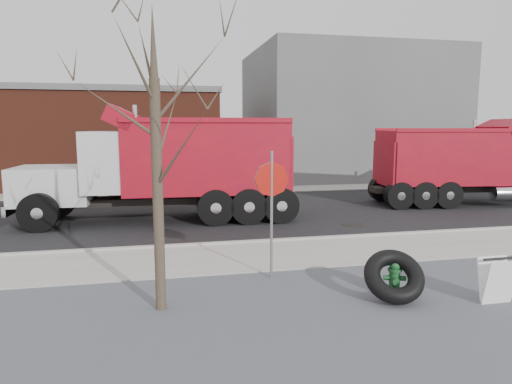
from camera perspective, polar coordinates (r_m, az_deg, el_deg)
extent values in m
plane|color=#383328|center=(11.38, 4.62, -8.25)|extent=(120.00, 120.00, 0.00)
cube|color=slate|center=(8.28, 11.86, -14.71)|extent=(60.00, 5.00, 0.03)
cube|color=#9E9B93|center=(11.60, 4.26, -7.77)|extent=(60.00, 2.50, 0.06)
cube|color=#9E9B93|center=(12.80, 2.61, -6.12)|extent=(60.00, 0.15, 0.11)
cube|color=black|center=(17.34, -1.39, -2.49)|extent=(60.00, 9.40, 0.02)
cube|color=#9E9B93|center=(22.89, -4.07, 0.14)|extent=(60.00, 2.00, 0.06)
cube|color=slate|center=(30.95, 11.16, 9.45)|extent=(12.00, 10.00, 8.00)
cube|color=maroon|center=(28.29, -26.27, 5.87)|extent=(20.00, 8.00, 5.00)
cube|color=slate|center=(28.35, -26.61, 11.22)|extent=(20.20, 8.20, 0.30)
cylinder|color=#382D23|center=(7.94, -12.16, -0.78)|extent=(0.18, 0.18, 4.00)
cone|color=#382D23|center=(7.97, -12.75, 18.03)|extent=(0.14, 0.14, 1.20)
cylinder|color=#256130|center=(9.27, 16.84, -12.28)|extent=(0.39, 0.39, 0.05)
cylinder|color=#256130|center=(9.18, 16.91, -10.72)|extent=(0.20, 0.20, 0.53)
cylinder|color=#256130|center=(9.11, 16.97, -9.29)|extent=(0.27, 0.27, 0.04)
sphere|color=#256130|center=(9.08, 16.99, -8.76)|extent=(0.21, 0.21, 0.21)
cylinder|color=#256130|center=(9.06, 17.02, -8.22)|extent=(0.04, 0.04, 0.05)
cylinder|color=#256130|center=(9.13, 15.98, -10.25)|extent=(0.13, 0.13, 0.10)
cylinder|color=#256130|center=(9.19, 17.87, -10.23)|extent=(0.13, 0.13, 0.10)
cylinder|color=#256130|center=(9.02, 17.09, -10.65)|extent=(0.16, 0.14, 0.13)
torus|color=black|center=(8.88, 16.87, -10.05)|extent=(1.29, 1.22, 0.97)
cylinder|color=gray|center=(9.53, 1.95, -3.04)|extent=(0.06, 0.06, 2.72)
cylinder|color=#B7140D|center=(9.41, 1.97, 1.60)|extent=(0.74, 0.09, 0.74)
cube|color=white|center=(9.39, 28.26, -9.95)|extent=(0.61, 0.21, 0.84)
cube|color=white|center=(9.52, 27.57, -9.67)|extent=(0.61, 0.21, 0.84)
cube|color=black|center=(9.34, 28.08, -7.38)|extent=(0.61, 0.04, 0.04)
cube|color=black|center=(21.01, 25.17, 0.39)|extent=(8.42, 1.93, 0.22)
cube|color=silver|center=(21.63, 28.61, 3.63)|extent=(1.85, 2.44, 1.76)
cube|color=#A00D18|center=(20.28, 22.27, 4.06)|extent=(5.16, 2.96, 2.16)
cylinder|color=silver|center=(21.95, 25.49, 5.04)|extent=(0.15, 0.15, 2.35)
cylinder|color=black|center=(20.77, 17.99, 0.41)|extent=(1.11, 0.43, 1.08)
cylinder|color=black|center=(19.07, 20.16, -0.35)|extent=(1.11, 0.43, 1.08)
cube|color=black|center=(15.95, -11.27, -1.00)|extent=(8.91, 1.33, 0.24)
cube|color=silver|center=(16.37, -23.93, 0.83)|extent=(2.48, 2.22, 1.20)
cube|color=silver|center=(16.66, -27.50, 0.73)|extent=(0.14, 1.90, 1.09)
cube|color=silver|center=(15.93, -17.44, 3.73)|extent=(1.84, 2.57, 1.96)
cube|color=black|center=(16.02, -20.19, 5.57)|extent=(0.14, 2.17, 0.87)
cube|color=#A00D18|center=(15.81, -6.28, 4.41)|extent=(5.54, 2.84, 2.39)
cylinder|color=silver|center=(14.79, -14.77, 5.42)|extent=(0.16, 0.16, 2.61)
cylinder|color=black|center=(15.40, -25.55, -2.35)|extent=(1.21, 0.38, 1.20)
cylinder|color=black|center=(17.64, -23.51, -0.98)|extent=(1.21, 0.38, 1.20)
cylinder|color=black|center=(15.10, -1.00, -1.73)|extent=(1.21, 0.38, 1.20)
cylinder|color=black|center=(17.14, -2.06, -0.55)|extent=(1.21, 0.38, 1.20)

